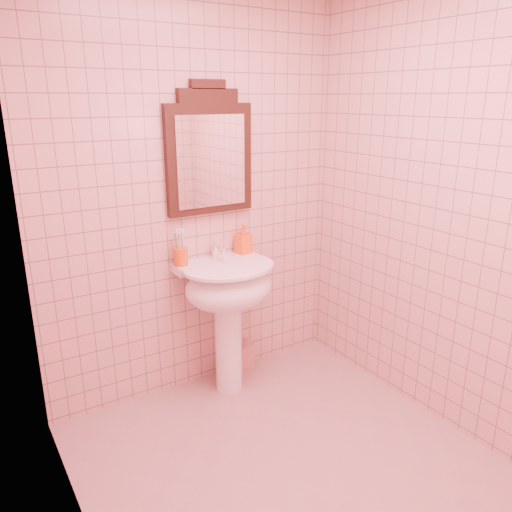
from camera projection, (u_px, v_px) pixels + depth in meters
floor at (298, 473)px, 2.56m from camera, size 2.20×2.20×0.00m
back_wall at (195, 198)px, 3.06m from camera, size 2.00×0.02×2.50m
pedestal_sink at (228, 296)px, 3.10m from camera, size 0.58×0.58×0.86m
faucet at (217, 251)px, 3.13m from camera, size 0.04×0.16×0.11m
mirror at (209, 153)px, 3.01m from camera, size 0.56×0.06×0.79m
toothbrush_cup at (181, 256)px, 3.02m from camera, size 0.09×0.09×0.20m
soap_dispenser at (243, 239)px, 3.24m from camera, size 0.10×0.10×0.19m
towel at (241, 357)px, 3.51m from camera, size 0.16×0.11×0.19m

